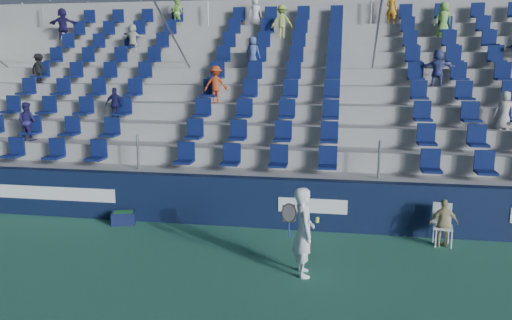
# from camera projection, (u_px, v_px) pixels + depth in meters

# --- Properties ---
(ground) EXTENTS (70.00, 70.00, 0.00)m
(ground) POSITION_uv_depth(u_px,v_px,m) (219.00, 281.00, 9.06)
(ground) COLOR #2F6E54
(ground) RESTS_ON ground
(sponsor_wall) EXTENTS (24.00, 0.32, 1.20)m
(sponsor_wall) POSITION_uv_depth(u_px,v_px,m) (250.00, 202.00, 11.99)
(sponsor_wall) COLOR #0E1936
(sponsor_wall) RESTS_ON ground
(grandstand) EXTENTS (24.00, 8.17, 6.63)m
(grandstand) POSITION_uv_depth(u_px,v_px,m) (278.00, 116.00, 16.61)
(grandstand) COLOR #9C9D98
(grandstand) RESTS_ON ground
(tennis_player) EXTENTS (0.69, 0.69, 1.68)m
(tennis_player) POSITION_uv_depth(u_px,v_px,m) (304.00, 232.00, 9.16)
(tennis_player) COLOR white
(tennis_player) RESTS_ON ground
(line_judge_chair) EXTENTS (0.45, 0.47, 0.91)m
(line_judge_chair) POSITION_uv_depth(u_px,v_px,m) (442.00, 221.00, 10.79)
(line_judge_chair) COLOR white
(line_judge_chair) RESTS_ON ground
(line_judge) EXTENTS (0.64, 0.32, 1.04)m
(line_judge) POSITION_uv_depth(u_px,v_px,m) (444.00, 223.00, 10.65)
(line_judge) COLOR tan
(line_judge) RESTS_ON ground
(ball_bin) EXTENTS (0.64, 0.51, 0.31)m
(ball_bin) POSITION_uv_depth(u_px,v_px,m) (124.00, 217.00, 12.20)
(ball_bin) COLOR #10173C
(ball_bin) RESTS_ON ground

